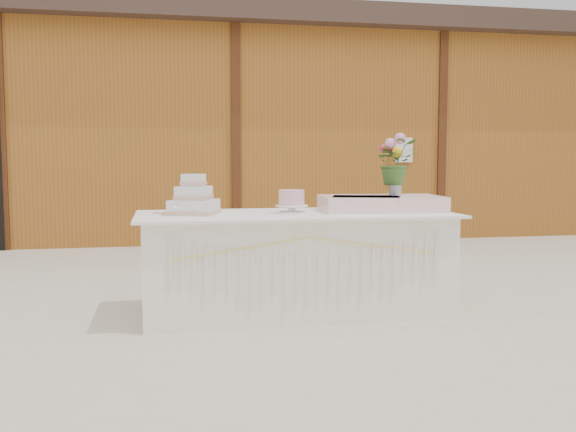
# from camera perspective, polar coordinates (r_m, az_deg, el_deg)

# --- Properties ---
(ground) EXTENTS (80.00, 80.00, 0.00)m
(ground) POSITION_cam_1_polar(r_m,az_deg,el_deg) (5.01, 0.67, -8.53)
(ground) COLOR beige
(ground) RESTS_ON ground
(barn) EXTENTS (12.60, 4.60, 3.30)m
(barn) POSITION_cam_1_polar(r_m,az_deg,el_deg) (10.82, -5.92, 7.75)
(barn) COLOR #91531E
(barn) RESTS_ON ground
(cake_table) EXTENTS (2.40, 1.00, 0.77)m
(cake_table) POSITION_cam_1_polar(r_m,az_deg,el_deg) (4.93, 0.68, -4.17)
(cake_table) COLOR white
(cake_table) RESTS_ON ground
(wedding_cake) EXTENTS (0.42, 0.42, 0.30)m
(wedding_cake) POSITION_cam_1_polar(r_m,az_deg,el_deg) (4.81, -8.37, 1.35)
(wedding_cake) COLOR silver
(wedding_cake) RESTS_ON cake_table
(pink_cake_stand) EXTENTS (0.25, 0.25, 0.18)m
(pink_cake_stand) POSITION_cam_1_polar(r_m,az_deg,el_deg) (4.85, 0.32, 1.41)
(pink_cake_stand) COLOR white
(pink_cake_stand) RESTS_ON cake_table
(satin_runner) EXTENTS (0.98, 0.62, 0.12)m
(satin_runner) POSITION_cam_1_polar(r_m,az_deg,el_deg) (5.14, 8.26, 1.12)
(satin_runner) COLOR #FFD1CD
(satin_runner) RESTS_ON cake_table
(flower_vase) EXTENTS (0.10, 0.10, 0.14)m
(flower_vase) POSITION_cam_1_polar(r_m,az_deg,el_deg) (5.19, 9.50, 2.55)
(flower_vase) COLOR #B1B0B5
(flower_vase) RESTS_ON satin_runner
(bouquet) EXTENTS (0.34, 0.29, 0.36)m
(bouquet) POSITION_cam_1_polar(r_m,az_deg,el_deg) (5.19, 9.54, 5.30)
(bouquet) COLOR #3A6126
(bouquet) RESTS_ON flower_vase
(loose_flowers) EXTENTS (0.22, 0.33, 0.02)m
(loose_flowers) POSITION_cam_1_polar(r_m,az_deg,el_deg) (4.79, -11.36, 0.17)
(loose_flowers) COLOR pink
(loose_flowers) RESTS_ON cake_table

